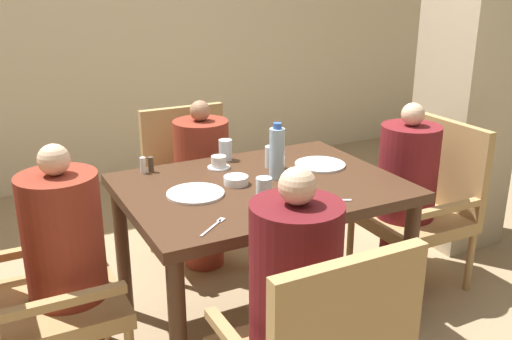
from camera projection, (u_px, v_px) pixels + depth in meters
ground_plane at (260, 324)px, 2.92m from camera, size 16.00×16.00×0.00m
wall_back at (114, 13)px, 4.58m from camera, size 8.00×0.06×2.80m
pillar_stone at (474, 34)px, 3.45m from camera, size 0.46×0.46×2.70m
dining_table at (261, 202)px, 2.70m from camera, size 1.27×0.94×0.77m
chair_left_side at (31, 290)px, 2.30m from camera, size 0.54×0.54×0.93m
diner_in_left_chair at (67, 267)px, 2.34m from camera, size 0.32×0.32×1.08m
chair_far_side at (193, 182)px, 3.50m from camera, size 0.54×0.54×0.93m
diner_in_far_chair at (202, 184)px, 3.37m from camera, size 0.32×0.32×1.02m
chair_right_side at (425, 200)px, 3.22m from camera, size 0.54×0.54×0.93m
diner_in_right_chair at (406, 195)px, 3.13m from camera, size 0.32×0.32×1.06m
diner_in_near_chair at (294, 313)px, 2.00m from camera, size 0.32×0.32×1.11m
plate_main_left at (320, 165)px, 2.90m from camera, size 0.26×0.26×0.01m
plate_main_right at (196, 194)px, 2.52m from camera, size 0.26×0.26×0.01m
teacup_with_saucer at (219, 163)px, 2.86m from camera, size 0.11×0.11×0.06m
bowl_small at (236, 180)px, 2.64m from camera, size 0.12×0.12×0.04m
water_bottle at (277, 153)px, 2.69m from camera, size 0.07×0.07×0.27m
glass_tall_near at (272, 157)px, 2.87m from camera, size 0.07×0.07×0.11m
glass_tall_mid at (264, 190)px, 2.43m from camera, size 0.07×0.07×0.11m
glass_tall_far at (226, 150)px, 2.98m from camera, size 0.07×0.07×0.11m
salt_shaker at (143, 165)px, 2.79m from camera, size 0.03×0.03×0.08m
pepper_shaker at (151, 164)px, 2.80m from camera, size 0.03×0.03×0.08m
fork_beside_plate at (215, 225)px, 2.22m from camera, size 0.15×0.13×0.00m
knife_beside_plate at (332, 200)px, 2.45m from camera, size 0.18×0.09×0.00m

